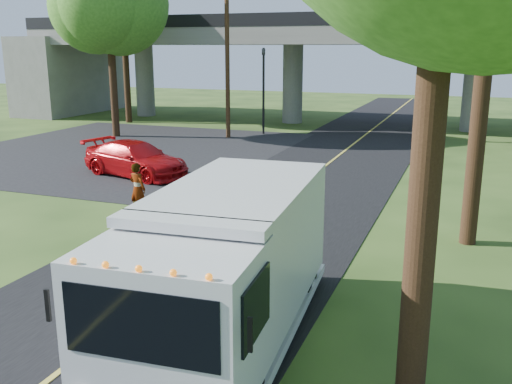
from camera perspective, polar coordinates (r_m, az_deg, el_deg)
The scene contains 11 objects.
ground at distance 10.61m, azimuth -18.05°, elevation -16.08°, with size 120.00×120.00×0.00m, color #284017.
road at distance 18.77m, azimuth 1.19°, elevation -1.89°, with size 7.00×90.00×0.02m, color black.
parking_lot at distance 30.69m, azimuth -13.33°, elevation 4.09°, with size 16.00×18.00×0.01m, color black.
lane_line at distance 18.76m, azimuth 1.19°, elevation -1.83°, with size 0.12×90.00×0.01m, color gold.
overpass at distance 39.45m, azimuth 12.31°, elevation 12.99°, with size 54.00×10.00×7.30m.
traffic_signal at distance 35.17m, azimuth 0.76°, elevation 10.97°, with size 0.18×0.22×5.20m.
utility_pole at distance 33.81m, azimuth -2.88°, elevation 13.18°, with size 1.60×0.26×9.00m.
tree_left_far at distance 41.69m, azimuth -13.02°, elevation 16.99°, with size 5.26×5.16×9.89m.
step_van at distance 10.14m, azimuth -3.00°, elevation -7.20°, with size 2.96×6.87×2.81m.
red_sedan at distance 24.29m, azimuth -11.93°, elevation 3.25°, with size 2.01×4.94×1.43m, color #AE0A0E.
pedestrian at distance 18.63m, azimuth -11.75°, elevation 0.33°, with size 0.61×0.40×1.68m, color gray.
Camera 1 is at (6.03, -6.98, 5.24)m, focal length 40.00 mm.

